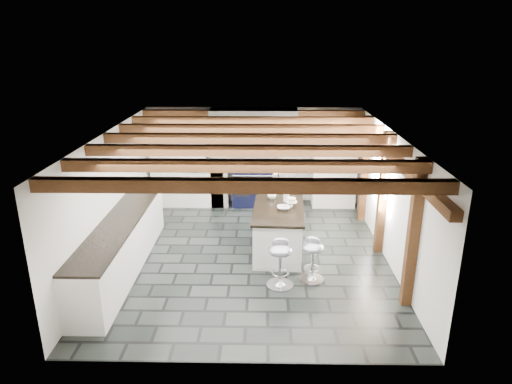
{
  "coord_description": "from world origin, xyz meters",
  "views": [
    {
      "loc": [
        0.25,
        -7.69,
        3.88
      ],
      "look_at": [
        0.1,
        0.4,
        1.1
      ],
      "focal_mm": 32.0,
      "sensor_mm": 36.0,
      "label": 1
    }
  ],
  "objects_px": {
    "range_cooker": "(254,186)",
    "bar_stool_near": "(313,254)",
    "kitchen_island": "(278,228)",
    "bar_stool_far": "(280,258)"
  },
  "relations": [
    {
      "from": "range_cooker",
      "to": "bar_stool_near",
      "type": "distance_m",
      "value": 3.75
    },
    {
      "from": "bar_stool_far",
      "to": "kitchen_island",
      "type": "bearing_deg",
      "value": 88.34
    },
    {
      "from": "range_cooker",
      "to": "kitchen_island",
      "type": "bearing_deg",
      "value": -78.12
    },
    {
      "from": "bar_stool_far",
      "to": "bar_stool_near",
      "type": "bearing_deg",
      "value": 18.2
    },
    {
      "from": "range_cooker",
      "to": "bar_stool_far",
      "type": "height_order",
      "value": "range_cooker"
    },
    {
      "from": "range_cooker",
      "to": "bar_stool_near",
      "type": "xyz_separation_m",
      "value": [
        1.06,
        -3.6,
        0.01
      ]
    },
    {
      "from": "bar_stool_near",
      "to": "bar_stool_far",
      "type": "height_order",
      "value": "bar_stool_far"
    },
    {
      "from": "range_cooker",
      "to": "bar_stool_far",
      "type": "relative_size",
      "value": 1.22
    },
    {
      "from": "kitchen_island",
      "to": "bar_stool_far",
      "type": "bearing_deg",
      "value": -87.41
    },
    {
      "from": "bar_stool_near",
      "to": "kitchen_island",
      "type": "bearing_deg",
      "value": 139.81
    }
  ]
}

